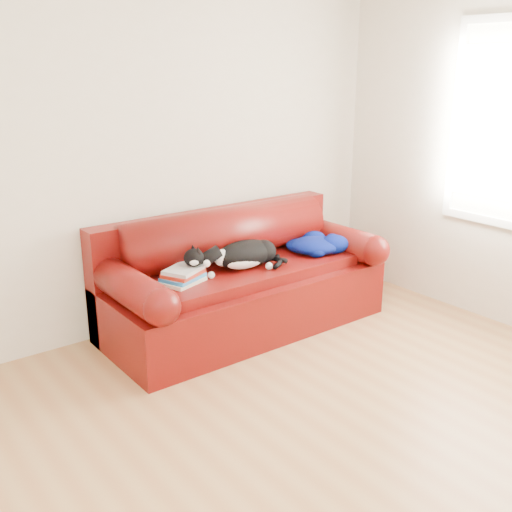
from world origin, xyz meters
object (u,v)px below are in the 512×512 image
(book_stack, at_px, (183,275))
(blanket, at_px, (317,244))
(sofa_base, at_px, (244,297))
(cat, at_px, (245,255))

(book_stack, relative_size, blanket, 0.67)
(sofa_base, xyz_separation_m, cat, (-0.04, -0.06, 0.36))
(sofa_base, relative_size, cat, 3.16)
(cat, distance_m, blanket, 0.68)
(sofa_base, bearing_deg, cat, -121.70)
(book_stack, xyz_separation_m, cat, (0.52, -0.01, 0.05))
(sofa_base, distance_m, blanket, 0.72)
(cat, xyz_separation_m, blanket, (0.68, -0.03, -0.03))
(sofa_base, height_order, cat, cat)
(sofa_base, xyz_separation_m, book_stack, (-0.55, -0.05, 0.31))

